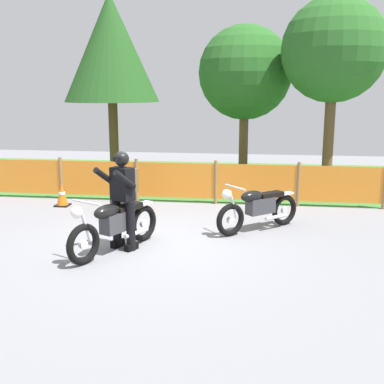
{
  "coord_description": "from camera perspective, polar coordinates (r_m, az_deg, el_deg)",
  "views": [
    {
      "loc": [
        1.9,
        -8.08,
        2.72
      ],
      "look_at": [
        0.78,
        0.19,
        0.9
      ],
      "focal_mm": 44.77,
      "sensor_mm": 36.0,
      "label": 1
    }
  ],
  "objects": [
    {
      "name": "motorcycle_lead",
      "position": [
        8.13,
        -9.19,
        -3.83
      ],
      "size": [
        1.09,
        1.93,
        1.0
      ],
      "rotation": [
        0.0,
        0.0,
        -2.04
      ],
      "color": "black",
      "rests_on": "ground"
    },
    {
      "name": "grass_verge",
      "position": [
        14.75,
        0.16,
        1.69
      ],
      "size": [
        24.0,
        6.45,
        0.01
      ],
      "primitive_type": "cube",
      "color": "#427A33",
      "rests_on": "ground"
    },
    {
      "name": "motorcycle_trailing",
      "position": [
        9.34,
        7.88,
        -1.85
      ],
      "size": [
        1.58,
        1.37,
        0.94
      ],
      "rotation": [
        0.0,
        0.0,
        -2.43
      ],
      "color": "black",
      "rests_on": "ground"
    },
    {
      "name": "rider_lead",
      "position": [
        8.18,
        -8.21,
        -0.32
      ],
      "size": [
        0.7,
        0.78,
        1.69
      ],
      "rotation": [
        0.0,
        0.0,
        -2.04
      ],
      "color": "black",
      "rests_on": "ground"
    },
    {
      "name": "traffic_cone",
      "position": [
        11.63,
        -15.22,
        -0.36
      ],
      "size": [
        0.32,
        0.32,
        0.53
      ],
      "color": "black",
      "rests_on": "ground"
    },
    {
      "name": "ground",
      "position": [
        8.74,
        -5.29,
        -5.96
      ],
      "size": [
        24.0,
        24.0,
        0.02
      ],
      "primitive_type": "cube",
      "color": "gray"
    },
    {
      "name": "tree_near_left",
      "position": [
        14.97,
        6.33,
        13.9
      ],
      "size": [
        2.83,
        2.83,
        4.59
      ],
      "color": "brown",
      "rests_on": "ground"
    },
    {
      "name": "barrier_fence",
      "position": [
        11.52,
        -1.95,
        1.38
      ],
      "size": [
        9.73,
        0.08,
        1.05
      ],
      "color": "olive",
      "rests_on": "ground"
    },
    {
      "name": "spare_drum",
      "position": [
        10.57,
        -8.23,
        -0.29
      ],
      "size": [
        0.58,
        0.58,
        0.88
      ],
      "primitive_type": "cylinder",
      "color": "#2D2D33",
      "rests_on": "ground"
    },
    {
      "name": "tree_near_right",
      "position": [
        13.54,
        16.54,
        15.84
      ],
      "size": [
        2.74,
        2.74,
        5.06
      ],
      "color": "brown",
      "rests_on": "ground"
    },
    {
      "name": "tree_leftmost",
      "position": [
        14.79,
        -9.66,
        16.51
      ],
      "size": [
        2.8,
        2.8,
        5.43
      ],
      "color": "brown",
      "rests_on": "ground"
    }
  ]
}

